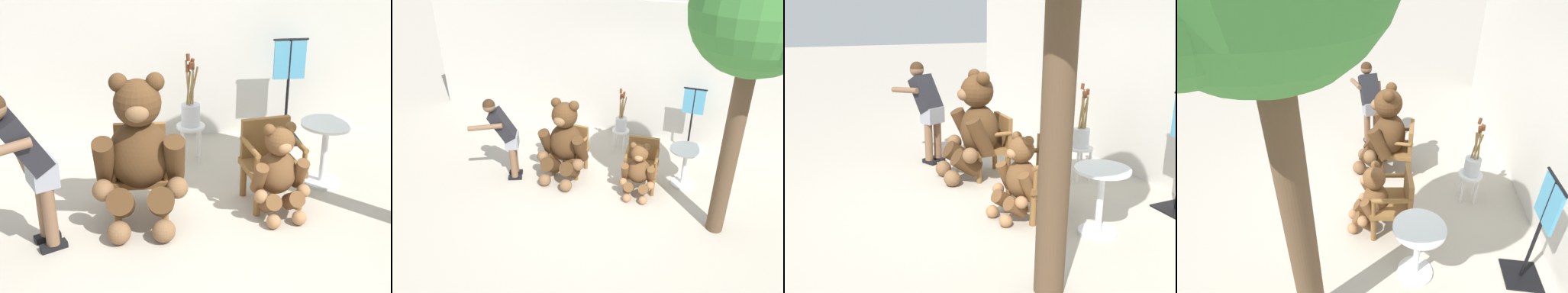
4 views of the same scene
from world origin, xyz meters
TOP-DOWN VIEW (x-y plane):
  - ground_plane at (0.00, 0.00)m, footprint 60.00×60.00m
  - back_wall at (0.00, 2.40)m, footprint 10.00×0.16m
  - wooden_chair_left at (-0.67, 0.47)m, footprint 0.58×0.54m
  - wooden_chair_right at (0.66, 0.47)m, footprint 0.63×0.59m
  - teddy_bear_large at (-0.67, 0.21)m, footprint 0.89×0.86m
  - teddy_bear_small at (0.68, 0.18)m, footprint 0.59×0.58m
  - person_visitor at (-1.63, -0.17)m, footprint 0.70×0.69m
  - white_stool at (-0.05, 1.52)m, footprint 0.34×0.34m
  - brush_bucket at (-0.05, 1.52)m, footprint 0.22×0.22m
  - round_side_table at (1.35, 0.76)m, footprint 0.56×0.56m
  - clothing_display_stand at (1.24, 1.96)m, footprint 0.44×0.40m

SIDE VIEW (x-z plane):
  - ground_plane at x=0.00m, z-range 0.00..0.00m
  - white_stool at x=-0.05m, z-range 0.13..0.59m
  - round_side_table at x=1.35m, z-range 0.09..0.81m
  - wooden_chair_left at x=-0.67m, z-range 0.03..0.89m
  - wooden_chair_right at x=0.66m, z-range 0.03..0.89m
  - teddy_bear_small at x=0.68m, z-range -0.01..0.96m
  - brush_bucket at x=-0.05m, z-range 0.22..1.09m
  - clothing_display_stand at x=1.24m, z-range 0.04..1.40m
  - teddy_bear_large at x=-0.67m, z-range -0.02..1.47m
  - person_visitor at x=-1.63m, z-range 0.15..1.67m
  - back_wall at x=0.00m, z-range 0.00..2.80m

